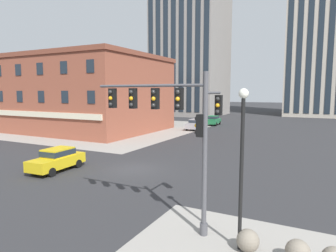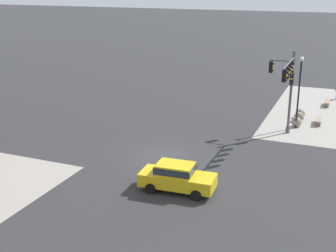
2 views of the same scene
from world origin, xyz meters
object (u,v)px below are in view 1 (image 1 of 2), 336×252
(bollard_sphere_curb_a, at_px, (248,240))
(car_main_northbound_near, at_px, (57,159))
(car_parked_curb, at_px, (195,124))
(car_main_southbound_near, at_px, (213,120))
(traffic_signal_main, at_px, (178,123))
(bollard_sphere_curb_b, at_px, (298,252))
(street_lamp_corner_near, at_px, (242,152))

(bollard_sphere_curb_a, bearing_deg, car_main_northbound_near, 162.00)
(bollard_sphere_curb_a, xyz_separation_m, car_main_northbound_near, (-15.16, 4.93, 0.50))
(car_parked_curb, bearing_deg, car_main_southbound_near, 87.40)
(traffic_signal_main, bearing_deg, bollard_sphere_curb_b, -7.12)
(traffic_signal_main, height_order, car_parked_curb, traffic_signal_main)
(bollard_sphere_curb_a, distance_m, car_parked_curb, 35.57)
(traffic_signal_main, distance_m, bollard_sphere_curb_b, 6.43)
(car_main_northbound_near, height_order, car_main_southbound_near, same)
(bollard_sphere_curb_a, height_order, street_lamp_corner_near, street_lamp_corner_near)
(car_main_northbound_near, relative_size, car_parked_curb, 1.02)
(bollard_sphere_curb_b, bearing_deg, street_lamp_corner_near, 179.89)
(bollard_sphere_curb_a, relative_size, car_main_southbound_near, 0.19)
(traffic_signal_main, height_order, bollard_sphere_curb_b, traffic_signal_main)
(bollard_sphere_curb_a, bearing_deg, car_parked_curb, 115.00)
(bollard_sphere_curb_a, distance_m, street_lamp_corner_near, 3.30)
(street_lamp_corner_near, bearing_deg, traffic_signal_main, 168.08)
(bollard_sphere_curb_b, bearing_deg, car_main_northbound_near, 163.72)
(traffic_signal_main, distance_m, bollard_sphere_curb_a, 5.27)
(bollard_sphere_curb_a, height_order, bollard_sphere_curb_b, same)
(traffic_signal_main, xyz_separation_m, street_lamp_corner_near, (2.86, -0.60, -0.87))
(bollard_sphere_curb_a, xyz_separation_m, car_main_southbound_near, (-14.68, 40.01, 0.50))
(traffic_signal_main, height_order, car_main_southbound_near, traffic_signal_main)
(bollard_sphere_curb_a, bearing_deg, bollard_sphere_curb_b, 0.19)
(street_lamp_corner_near, relative_size, car_main_southbound_near, 1.33)
(traffic_signal_main, relative_size, car_main_northbound_near, 1.48)
(car_main_northbound_near, height_order, car_parked_curb, same)
(bollard_sphere_curb_b, bearing_deg, bollard_sphere_curb_a, -179.81)
(car_main_northbound_near, bearing_deg, car_main_southbound_near, 89.22)
(street_lamp_corner_near, xyz_separation_m, car_parked_curb, (-14.72, 32.22, -2.79))
(bollard_sphere_curb_a, xyz_separation_m, street_lamp_corner_near, (-0.31, 0.01, 3.29))
(bollard_sphere_curb_a, xyz_separation_m, car_parked_curb, (-15.03, 32.23, 0.50))
(street_lamp_corner_near, bearing_deg, car_main_northbound_near, 161.67)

